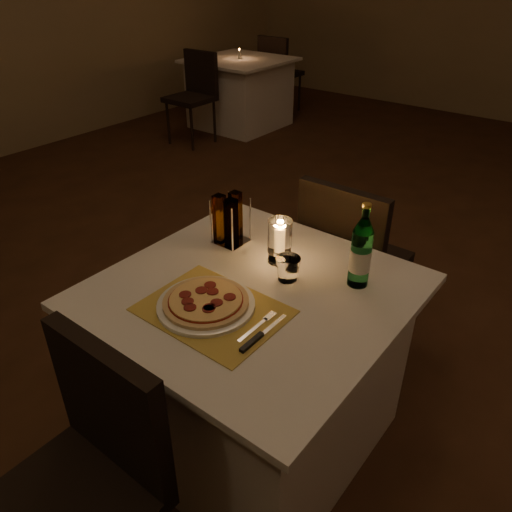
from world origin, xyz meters
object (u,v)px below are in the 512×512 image
Objects in this scene: hurricane_candle at (280,238)px; neighbor_table_left at (240,93)px; pizza at (206,301)px; tumbler at (288,269)px; main_table at (253,366)px; water_bottle at (361,253)px; chair_far at (349,252)px; plate at (206,305)px; chair_near at (88,466)px.

neighbor_table_left is at bearing 131.71° from hurricane_candle.
pizza is 0.32m from tumbler.
main_table is 3.57× the size of pizza.
neighbor_table_left is (-2.91, 3.24, -0.41)m from tumbler.
water_bottle is at bearing 31.74° from tumbler.
hurricane_candle is (-0.03, 0.20, 0.47)m from main_table.
chair_far reaches higher than plate.
neighbor_table_left is at bearing 128.30° from plate.
tumbler is (0.11, 0.30, 0.03)m from plate.
main_table is 0.74m from chair_near.
tumbler is at bearing -48.08° from neighbor_table_left.
chair_far reaches higher than neighbor_table_left.
main_table is 1.11× the size of chair_far.
chair_far is 0.63m from water_bottle.
tumbler reaches higher than plate.
pizza is 3.17× the size of tumbler.
pizza reaches higher than neighbor_table_left.
main_table is at bearing -118.49° from tumbler.
plate is 0.32× the size of neighbor_table_left.
tumbler is at bearing 69.05° from pizza.
main_table is 3.25× the size of water_bottle.
hurricane_candle is (0.02, 0.38, 0.09)m from plate.
chair_near reaches higher than plate.
hurricane_candle is (-0.03, 0.92, 0.29)m from chair_near.
tumbler reaches higher than main_table.
pizza is at bearing -92.80° from hurricane_candle.
plate is at bearing -92.80° from hurricane_candle.
water_bottle is at bearing 42.27° from main_table.
tumbler is (0.06, -0.60, 0.23)m from chair_far.
tumbler is at bearing 69.04° from plate.
main_table is 1.11× the size of chair_near.
main_table is at bearing 74.49° from pizza.
tumbler is (0.11, 0.30, 0.02)m from pizza.
pizza reaches higher than main_table.
plate is at bearing -110.96° from tumbler.
chair_far is at bearing 86.80° from plate.
hurricane_candle is at bearing 87.20° from pizza.
plate is 4.52m from neighbor_table_left.
chair_far is at bearing 90.00° from main_table.
tumbler is at bearing -148.26° from water_bottle.
hurricane_candle is (-0.03, -0.51, 0.29)m from chair_far.
main_table is at bearing 74.48° from plate.
water_bottle reaches higher than hurricane_candle.
tumbler is (0.06, 0.12, 0.41)m from main_table.
neighbor_table_left is at bearing 130.26° from main_table.
hurricane_candle reaches higher than neighbor_table_left.
tumbler is at bearing -83.82° from chair_far.
neighbor_table_left is at bearing 135.05° from water_bottle.
chair_near is at bearing -84.65° from plate.
pizza is at bearing 95.35° from chair_near.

